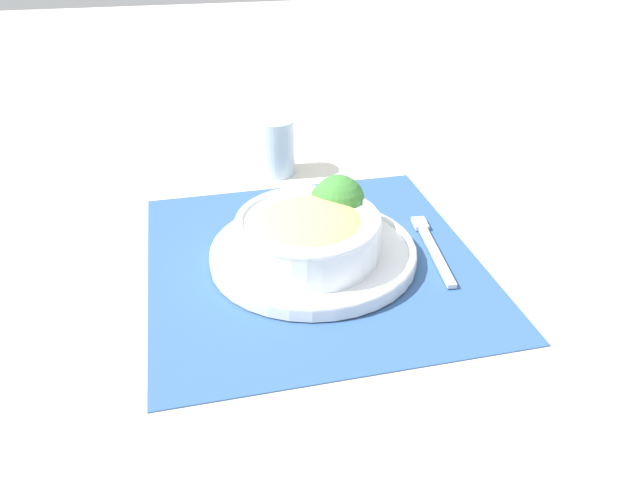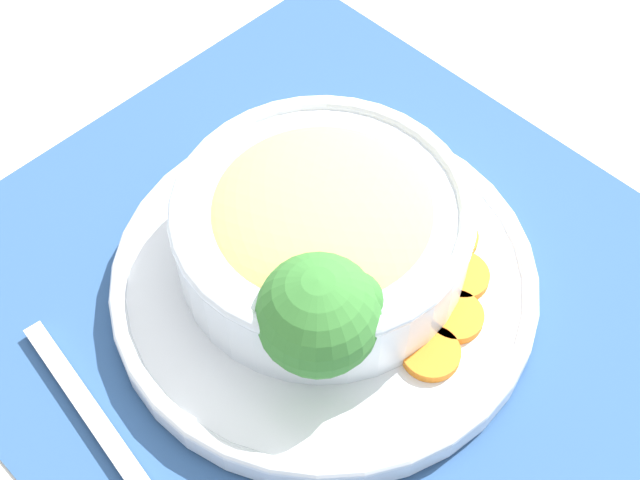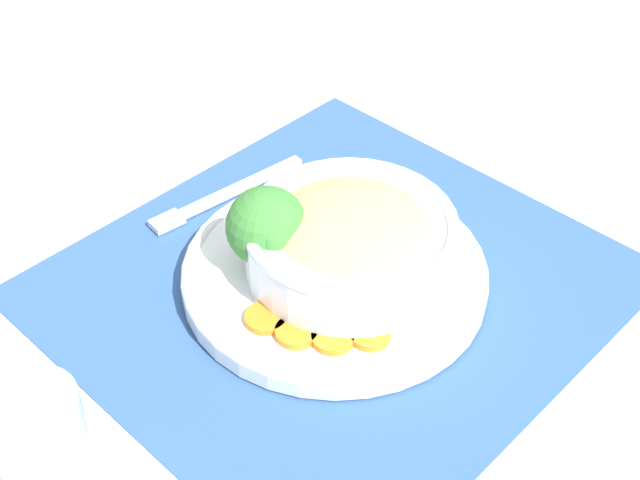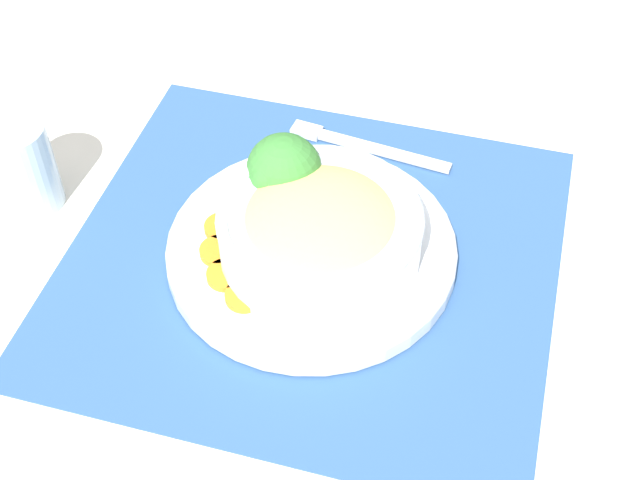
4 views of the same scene
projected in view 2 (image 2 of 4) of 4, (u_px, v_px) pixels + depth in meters
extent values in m
plane|color=beige|center=(324.00, 291.00, 0.60)|extent=(4.00, 4.00, 0.00)
cube|color=#2D5184|center=(324.00, 289.00, 0.60)|extent=(0.46, 0.49, 0.00)
cylinder|color=silver|center=(324.00, 281.00, 0.59)|extent=(0.28, 0.28, 0.02)
torus|color=silver|center=(324.00, 274.00, 0.58)|extent=(0.28, 0.28, 0.01)
cylinder|color=silver|center=(322.00, 233.00, 0.57)|extent=(0.19, 0.19, 0.05)
torus|color=silver|center=(322.00, 208.00, 0.55)|extent=(0.19, 0.19, 0.01)
ellipsoid|color=#EAC66B|center=(322.00, 221.00, 0.56)|extent=(0.16, 0.16, 0.06)
cylinder|color=#84AD5B|center=(318.00, 347.00, 0.54)|extent=(0.02, 0.02, 0.02)
sphere|color=#387A33|center=(318.00, 315.00, 0.51)|extent=(0.07, 0.07, 0.07)
sphere|color=#387A33|center=(355.00, 300.00, 0.51)|extent=(0.03, 0.03, 0.03)
sphere|color=#387A33|center=(286.00, 323.00, 0.50)|extent=(0.03, 0.03, 0.03)
cylinder|color=orange|center=(431.00, 353.00, 0.55)|extent=(0.04, 0.04, 0.01)
cylinder|color=orange|center=(455.00, 317.00, 0.56)|extent=(0.04, 0.04, 0.01)
cylinder|color=orange|center=(461.00, 276.00, 0.58)|extent=(0.04, 0.04, 0.01)
cylinder|color=orange|center=(451.00, 238.00, 0.60)|extent=(0.04, 0.04, 0.01)
cube|color=silver|center=(103.00, 430.00, 0.53)|extent=(0.03, 0.18, 0.01)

